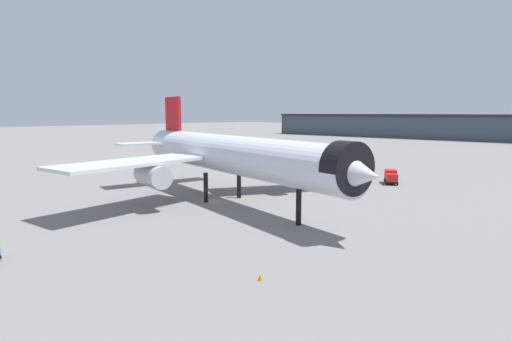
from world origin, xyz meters
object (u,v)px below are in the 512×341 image
Objects in this scene: airliner_near_gate at (230,155)px; traffic_cone_near_nose at (335,178)px; service_truck_front at (391,177)px; traffic_cone_wingtip at (260,277)px.

airliner_near_gate is 101.44× the size of traffic_cone_near_nose.
service_truck_front is 9.31× the size of traffic_cone_near_nose.
traffic_cone_near_nose is (-12.53, -2.93, -1.27)m from service_truck_front.
traffic_cone_near_nose is at bearing 104.31° from airliner_near_gate.
airliner_near_gate is at bearing 141.97° from traffic_cone_wingtip.
airliner_near_gate reaches higher than traffic_cone_near_nose.
service_truck_front reaches higher than traffic_cone_wingtip.
service_truck_front reaches higher than traffic_cone_near_nose.
traffic_cone_wingtip is at bearing -26.65° from airliner_near_gate.
traffic_cone_near_nose reaches higher than traffic_cone_wingtip.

